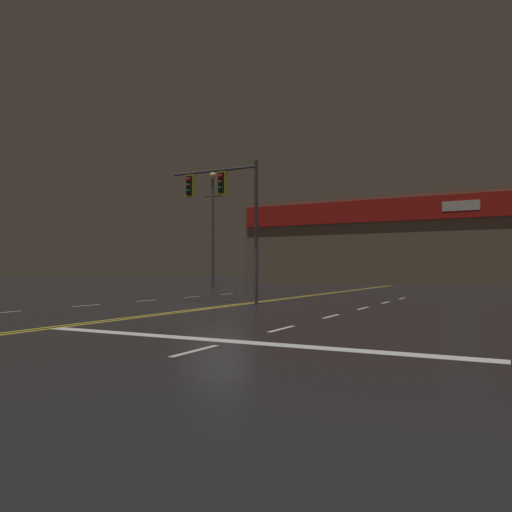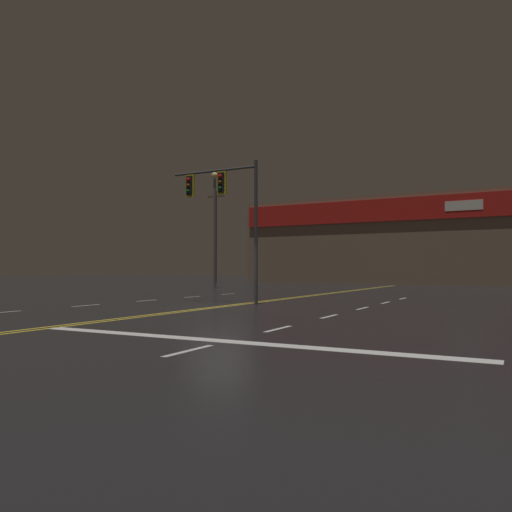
{
  "view_description": "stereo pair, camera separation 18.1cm",
  "coord_description": "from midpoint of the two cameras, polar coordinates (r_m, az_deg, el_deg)",
  "views": [
    {
      "loc": [
        9.83,
        -16.13,
        1.37
      ],
      "look_at": [
        0.0,
        3.0,
        2.0
      ],
      "focal_mm": 35.0,
      "sensor_mm": 36.0,
      "label": 1
    },
    {
      "loc": [
        9.99,
        -16.05,
        1.37
      ],
      "look_at": [
        0.0,
        3.0,
        2.0
      ],
      "focal_mm": 35.0,
      "sensor_mm": 36.0,
      "label": 2
    }
  ],
  "objects": [
    {
      "name": "building_backdrop",
      "position": [
        54.55,
        16.69,
        1.59
      ],
      "size": [
        33.11,
        10.23,
        8.78
      ],
      "color": "#7A6651",
      "rests_on": "ground"
    },
    {
      "name": "streetlight_median_approach",
      "position": [
        40.36,
        -5.11,
        4.85
      ],
      "size": [
        0.56,
        0.56,
        9.31
      ],
      "color": "#59595E",
      "rests_on": "ground"
    },
    {
      "name": "road_markings",
      "position": [
        17.2,
        -4.32,
        -6.23
      ],
      "size": [
        14.85,
        60.0,
        0.01
      ],
      "color": "gold",
      "rests_on": "ground"
    },
    {
      "name": "utility_pole_row",
      "position": [
        49.38,
        17.69,
        3.38
      ],
      "size": [
        45.75,
        0.26,
        11.27
      ],
      "color": "#4C3828",
      "rests_on": "ground"
    },
    {
      "name": "ground_plane",
      "position": [
        18.94,
        -4.45,
        -5.82
      ],
      "size": [
        200.0,
        200.0,
        0.0
      ],
      "primitive_type": "plane",
      "color": "black"
    },
    {
      "name": "traffic_signal_median",
      "position": [
        21.26,
        -4.19,
        6.72
      ],
      "size": [
        4.14,
        0.36,
        5.88
      ],
      "color": "#38383D",
      "rests_on": "ground"
    }
  ]
}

